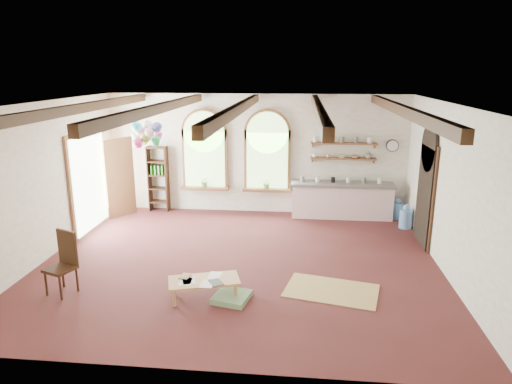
# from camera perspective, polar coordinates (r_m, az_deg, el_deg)

# --- Properties ---
(floor) EXTENTS (8.00, 8.00, 0.00)m
(floor) POSITION_cam_1_polar(r_m,az_deg,el_deg) (9.44, -2.08, -8.75)
(floor) COLOR #4E2021
(floor) RESTS_ON ground
(ceiling_beams) EXTENTS (6.20, 6.80, 0.18)m
(ceiling_beams) POSITION_cam_1_polar(r_m,az_deg,el_deg) (8.67, -2.27, 10.35)
(ceiling_beams) COLOR #341A10
(ceiling_beams) RESTS_ON ceiling
(window_left) EXTENTS (1.30, 0.28, 2.20)m
(window_left) POSITION_cam_1_polar(r_m,az_deg,el_deg) (12.45, -6.43, 4.91)
(window_left) COLOR brown
(window_left) RESTS_ON floor
(window_right) EXTENTS (1.30, 0.28, 2.20)m
(window_right) POSITION_cam_1_polar(r_m,az_deg,el_deg) (12.21, 1.42, 4.80)
(window_right) COLOR brown
(window_right) RESTS_ON floor
(left_doorway) EXTENTS (0.10, 1.90, 2.50)m
(left_doorway) POSITION_cam_1_polar(r_m,az_deg,el_deg) (11.86, -20.16, 1.18)
(left_doorway) COLOR brown
(left_doorway) RESTS_ON floor
(right_doorway) EXTENTS (0.10, 1.30, 2.40)m
(right_doorway) POSITION_cam_1_polar(r_m,az_deg,el_deg) (10.77, 20.33, -0.47)
(right_doorway) COLOR black
(right_doorway) RESTS_ON floor
(kitchen_counter) EXTENTS (2.68, 0.62, 0.94)m
(kitchen_counter) POSITION_cam_1_polar(r_m,az_deg,el_deg) (12.27, 10.66, -0.96)
(kitchen_counter) COLOR white
(kitchen_counter) RESTS_ON floor
(wall_shelf_lower) EXTENTS (1.70, 0.24, 0.04)m
(wall_shelf_lower) POSITION_cam_1_polar(r_m,az_deg,el_deg) (12.20, 10.84, 4.13)
(wall_shelf_lower) COLOR brown
(wall_shelf_lower) RESTS_ON wall_back
(wall_shelf_upper) EXTENTS (1.70, 0.24, 0.04)m
(wall_shelf_upper) POSITION_cam_1_polar(r_m,az_deg,el_deg) (12.13, 10.93, 5.98)
(wall_shelf_upper) COLOR brown
(wall_shelf_upper) RESTS_ON wall_back
(wall_clock) EXTENTS (0.32, 0.04, 0.32)m
(wall_clock) POSITION_cam_1_polar(r_m,az_deg,el_deg) (12.38, 16.69, 5.57)
(wall_clock) COLOR black
(wall_clock) RESTS_ON wall_back
(bookshelf) EXTENTS (0.53, 0.32, 1.80)m
(bookshelf) POSITION_cam_1_polar(r_m,az_deg,el_deg) (12.83, -12.12, 1.63)
(bookshelf) COLOR #341A10
(bookshelf) RESTS_ON floor
(coffee_table) EXTENTS (1.30, 0.88, 0.34)m
(coffee_table) POSITION_cam_1_polar(r_m,az_deg,el_deg) (8.00, -6.52, -11.08)
(coffee_table) COLOR #B17651
(coffee_table) RESTS_ON floor
(side_chair) EXTENTS (0.57, 0.57, 1.11)m
(side_chair) POSITION_cam_1_polar(r_m,az_deg,el_deg) (8.79, -23.05, -9.62)
(side_chair) COLOR #341A10
(side_chair) RESTS_ON floor
(floor_mat) EXTENTS (1.78, 1.32, 0.02)m
(floor_mat) POSITION_cam_1_polar(r_m,az_deg,el_deg) (8.41, 9.41, -12.05)
(floor_mat) COLOR tan
(floor_mat) RESTS_ON floor
(floor_cushion) EXTENTS (0.69, 0.69, 0.10)m
(floor_cushion) POSITION_cam_1_polar(r_m,az_deg,el_deg) (8.01, -3.07, -12.98)
(floor_cushion) COLOR #688A5F
(floor_cushion) RESTS_ON floor
(water_jug_a) EXTENTS (0.30, 0.30, 0.57)m
(water_jug_a) POSITION_cam_1_polar(r_m,az_deg,el_deg) (12.55, 17.22, -2.13)
(water_jug_a) COLOR #5C8EC5
(water_jug_a) RESTS_ON floor
(water_jug_b) EXTENTS (0.31, 0.31, 0.61)m
(water_jug_b) POSITION_cam_1_polar(r_m,az_deg,el_deg) (11.89, 18.21, -3.07)
(water_jug_b) COLOR #5C8EC5
(water_jug_b) RESTS_ON floor
(balloon_cluster) EXTENTS (0.85, 0.88, 1.15)m
(balloon_cluster) POSITION_cam_1_polar(r_m,az_deg,el_deg) (11.10, -13.38, 7.04)
(balloon_cluster) COLOR silver
(balloon_cluster) RESTS_ON floor
(table_book) EXTENTS (0.20, 0.27, 0.02)m
(table_book) POSITION_cam_1_polar(r_m,az_deg,el_deg) (8.15, -9.42, -10.29)
(table_book) COLOR olive
(table_book) RESTS_ON coffee_table
(tablet) EXTENTS (0.31, 0.33, 0.01)m
(tablet) POSITION_cam_1_polar(r_m,az_deg,el_deg) (7.85, -5.02, -11.20)
(tablet) COLOR black
(tablet) RESTS_ON coffee_table
(potted_plant_left) EXTENTS (0.27, 0.23, 0.30)m
(potted_plant_left) POSITION_cam_1_polar(r_m,az_deg,el_deg) (12.51, -6.43, 1.29)
(potted_plant_left) COLOR #598C4C
(potted_plant_left) RESTS_ON window_left
(potted_plant_right) EXTENTS (0.27, 0.23, 0.30)m
(potted_plant_right) POSITION_cam_1_polar(r_m,az_deg,el_deg) (12.27, 1.36, 1.11)
(potted_plant_right) COLOR #598C4C
(potted_plant_right) RESTS_ON window_right
(shelf_cup_a) EXTENTS (0.12, 0.10, 0.10)m
(shelf_cup_a) POSITION_cam_1_polar(r_m,az_deg,el_deg) (12.14, 7.32, 4.55)
(shelf_cup_a) COLOR white
(shelf_cup_a) RESTS_ON wall_shelf_lower
(shelf_cup_b) EXTENTS (0.10, 0.10, 0.09)m
(shelf_cup_b) POSITION_cam_1_polar(r_m,az_deg,el_deg) (12.15, 8.97, 4.49)
(shelf_cup_b) COLOR beige
(shelf_cup_b) RESTS_ON wall_shelf_lower
(shelf_bowl_a) EXTENTS (0.22, 0.22, 0.05)m
(shelf_bowl_a) POSITION_cam_1_polar(r_m,az_deg,el_deg) (12.18, 10.61, 4.35)
(shelf_bowl_a) COLOR beige
(shelf_bowl_a) RESTS_ON wall_shelf_lower
(shelf_bowl_b) EXTENTS (0.20, 0.20, 0.06)m
(shelf_bowl_b) POSITION_cam_1_polar(r_m,az_deg,el_deg) (12.22, 12.25, 4.31)
(shelf_bowl_b) COLOR #8C664C
(shelf_bowl_b) RESTS_ON wall_shelf_lower
(shelf_vase) EXTENTS (0.18, 0.18, 0.19)m
(shelf_vase) POSITION_cam_1_polar(r_m,az_deg,el_deg) (12.25, 13.90, 4.55)
(shelf_vase) COLOR slate
(shelf_vase) RESTS_ON wall_shelf_lower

